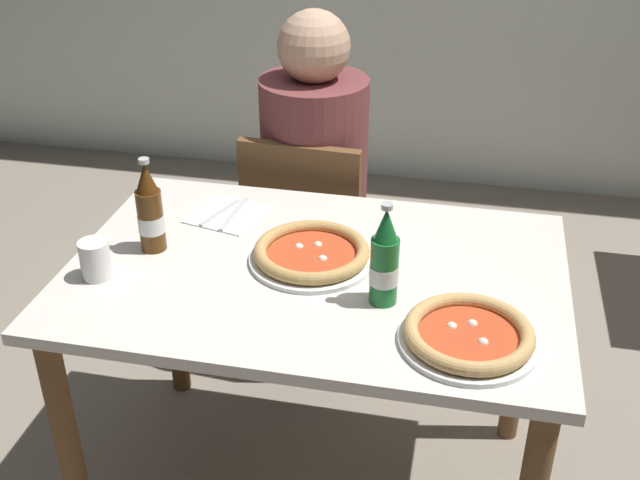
# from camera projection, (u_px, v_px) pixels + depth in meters

# --- Properties ---
(dining_table_main) EXTENTS (1.20, 0.80, 0.75)m
(dining_table_main) POSITION_uv_depth(u_px,v_px,m) (316.00, 307.00, 1.94)
(dining_table_main) COLOR silver
(dining_table_main) RESTS_ON ground_plane
(chair_behind_table) EXTENTS (0.43, 0.43, 0.85)m
(chair_behind_table) POSITION_uv_depth(u_px,v_px,m) (310.00, 236.00, 2.56)
(chair_behind_table) COLOR brown
(chair_behind_table) RESTS_ON ground_plane
(diner_seated) EXTENTS (0.34, 0.34, 1.21)m
(diner_seated) POSITION_uv_depth(u_px,v_px,m) (314.00, 202.00, 2.56)
(diner_seated) COLOR #2D3342
(diner_seated) RESTS_ON ground_plane
(pizza_margherita_near) EXTENTS (0.31, 0.31, 0.04)m
(pizza_margherita_near) POSITION_uv_depth(u_px,v_px,m) (312.00, 253.00, 1.91)
(pizza_margherita_near) COLOR white
(pizza_margherita_near) RESTS_ON dining_table_main
(pizza_marinara_far) EXTENTS (0.29, 0.29, 0.04)m
(pizza_marinara_far) POSITION_uv_depth(u_px,v_px,m) (469.00, 335.00, 1.62)
(pizza_marinara_far) COLOR white
(pizza_marinara_far) RESTS_ON dining_table_main
(beer_bottle_left) EXTENTS (0.07, 0.07, 0.25)m
(beer_bottle_left) POSITION_uv_depth(u_px,v_px,m) (384.00, 262.00, 1.71)
(beer_bottle_left) COLOR #196B2D
(beer_bottle_left) RESTS_ON dining_table_main
(beer_bottle_center) EXTENTS (0.07, 0.07, 0.25)m
(beer_bottle_center) POSITION_uv_depth(u_px,v_px,m) (150.00, 212.00, 1.92)
(beer_bottle_center) COLOR #512D0F
(beer_bottle_center) RESTS_ON dining_table_main
(napkin_with_cutlery) EXTENTS (0.22, 0.22, 0.01)m
(napkin_with_cutlery) POSITION_uv_depth(u_px,v_px,m) (227.00, 214.00, 2.12)
(napkin_with_cutlery) COLOR white
(napkin_with_cutlery) RESTS_ON dining_table_main
(paper_cup) EXTENTS (0.07, 0.07, 0.09)m
(paper_cup) POSITION_uv_depth(u_px,v_px,m) (95.00, 260.00, 1.83)
(paper_cup) COLOR white
(paper_cup) RESTS_ON dining_table_main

